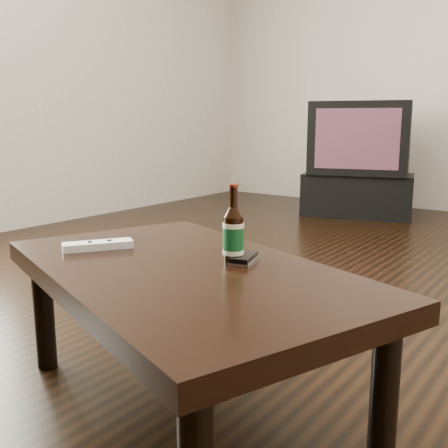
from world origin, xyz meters
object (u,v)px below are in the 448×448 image
Objects in this scene: coffee_table at (183,286)px; beer_bottle at (233,235)px; tv at (360,138)px; phone at (244,258)px; tv_stand at (357,195)px; remote at (98,245)px.

coffee_table is 0.18m from beer_bottle.
tv reaches higher than phone.
beer_bottle is (0.85, -2.95, 0.30)m from tv_stand.
remote is at bearing -162.88° from beer_bottle.
remote is (0.46, -3.07, 0.24)m from tv_stand.
coffee_table is at bearing 35.18° from remote.
coffee_table is at bearing -124.60° from beer_bottle.
tv_stand is 4.41× the size of remote.
remote reaches higher than tv_stand.
beer_bottle reaches higher than coffee_table.
tv is 4.43× the size of remote.
tv is 7.28× the size of phone.
phone is 0.61× the size of remote.
coffee_table is at bearing -91.94° from tv.
coffee_table is 0.32m from remote.
coffee_table is at bearing -145.74° from phone.
tv reaches higher than coffee_table.
tv is at bearing 106.09° from beer_bottle.
phone reaches higher than coffee_table.
tv_stand is 3.08m from beer_bottle.
tv is at bearing 104.17° from coffee_table.
tv_stand is at bearing 106.09° from beer_bottle.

